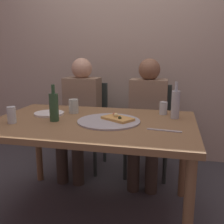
{
  "coord_description": "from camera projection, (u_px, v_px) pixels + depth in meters",
  "views": [
    {
      "loc": [
        0.55,
        -1.77,
        1.23
      ],
      "look_at": [
        0.12,
        0.1,
        0.79
      ],
      "focal_mm": 42.64,
      "sensor_mm": 36.0,
      "label": 1
    }
  ],
  "objects": [
    {
      "name": "chair_left",
      "position": [
        85.0,
        119.0,
        2.88
      ],
      "size": [
        0.44,
        0.44,
        0.9
      ],
      "rotation": [
        0.0,
        0.0,
        3.14
      ],
      "color": "#2D3833",
      "rests_on": "ground_plane"
    },
    {
      "name": "short_glass",
      "position": [
        163.0,
        108.0,
        2.11
      ],
      "size": [
        0.06,
        0.06,
        0.1
      ],
      "primitive_type": "cylinder",
      "color": "silver",
      "rests_on": "dining_table"
    },
    {
      "name": "wine_bottle",
      "position": [
        175.0,
        104.0,
        1.97
      ],
      "size": [
        0.06,
        0.06,
        0.27
      ],
      "color": "#B2BCC1",
      "rests_on": "dining_table"
    },
    {
      "name": "table_knife",
      "position": [
        164.0,
        130.0,
        1.68
      ],
      "size": [
        0.22,
        0.04,
        0.01
      ],
      "primitive_type": "cube",
      "rotation": [
        0.0,
        0.0,
        3.03
      ],
      "color": "#B7B7BC",
      "rests_on": "dining_table"
    },
    {
      "name": "ground_plane",
      "position": [
        94.0,
        213.0,
        2.08
      ],
      "size": [
        8.0,
        8.0,
        0.0
      ],
      "primitive_type": "plane",
      "color": "#424247"
    },
    {
      "name": "pizza_tray",
      "position": [
        109.0,
        121.0,
        1.89
      ],
      "size": [
        0.45,
        0.45,
        0.01
      ],
      "primitive_type": "cylinder",
      "color": "#ADADB2",
      "rests_on": "dining_table"
    },
    {
      "name": "chair_right",
      "position": [
        148.0,
        123.0,
        2.73
      ],
      "size": [
        0.44,
        0.44,
        0.9
      ],
      "rotation": [
        0.0,
        0.0,
        3.14
      ],
      "color": "#2D3833",
      "rests_on": "ground_plane"
    },
    {
      "name": "pizza_slice_last",
      "position": [
        117.0,
        118.0,
        1.9
      ],
      "size": [
        0.26,
        0.23,
        0.05
      ],
      "color": "tan",
      "rests_on": "pizza_tray"
    },
    {
      "name": "guest_in_beanie",
      "position": [
        147.0,
        114.0,
        2.56
      ],
      "size": [
        0.36,
        0.56,
        1.17
      ],
      "rotation": [
        0.0,
        0.0,
        3.14
      ],
      "color": "#937A60",
      "rests_on": "ground_plane"
    },
    {
      "name": "plate_stack",
      "position": [
        49.0,
        114.0,
        2.11
      ],
      "size": [
        0.23,
        0.23,
        0.02
      ],
      "primitive_type": "cylinder",
      "color": "white",
      "rests_on": "dining_table"
    },
    {
      "name": "back_wall",
      "position": [
        125.0,
        45.0,
        3.04
      ],
      "size": [
        6.0,
        0.1,
        2.6
      ],
      "primitive_type": "cube",
      "color": "#BCA893",
      "rests_on": "ground_plane"
    },
    {
      "name": "tumbler_far",
      "position": [
        74.0,
        106.0,
        2.15
      ],
      "size": [
        0.08,
        0.08,
        0.11
      ],
      "primitive_type": "cylinder",
      "color": "#B7C6BC",
      "rests_on": "dining_table"
    },
    {
      "name": "guest_in_sweater",
      "position": [
        80.0,
        111.0,
        2.71
      ],
      "size": [
        0.36,
        0.56,
        1.17
      ],
      "rotation": [
        0.0,
        0.0,
        3.14
      ],
      "color": "#937A60",
      "rests_on": "ground_plane"
    },
    {
      "name": "wine_glass",
      "position": [
        12.0,
        115.0,
        1.84
      ],
      "size": [
        0.06,
        0.06,
        0.12
      ],
      "primitive_type": "cylinder",
      "color": "silver",
      "rests_on": "dining_table"
    },
    {
      "name": "dining_table",
      "position": [
        92.0,
        131.0,
        1.93
      ],
      "size": [
        1.47,
        0.96,
        0.74
      ],
      "color": "olive",
      "rests_on": "ground_plane"
    },
    {
      "name": "beer_bottle",
      "position": [
        54.0,
        107.0,
        1.89
      ],
      "size": [
        0.07,
        0.07,
        0.26
      ],
      "color": "#2D5133",
      "rests_on": "dining_table"
    }
  ]
}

